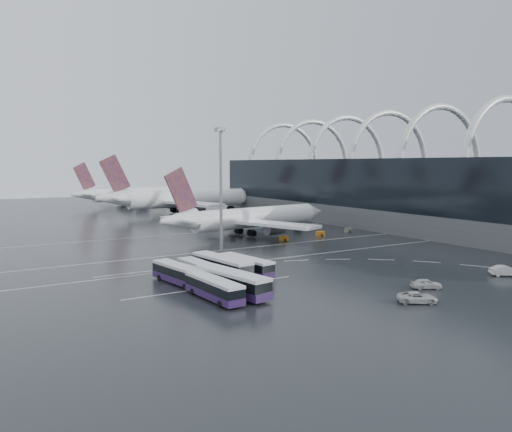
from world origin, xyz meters
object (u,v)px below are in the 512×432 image
bus_row_near_a (179,273)px  van_curve_a (417,297)px  bus_row_far_b (232,282)px  airliner_gate_b (180,199)px  gse_cart_belly_d (348,230)px  van_curve_c (506,271)px  bus_row_near_d (246,265)px  gse_cart_belly_c (284,238)px  airliner_gate_c (128,195)px  van_curve_b (426,284)px  bus_row_near_b (202,271)px  bus_row_far_a (214,288)px  airliner_main (248,218)px  floodlight_mast (221,174)px  gse_cart_belly_a (320,234)px  bus_row_near_c (222,266)px

bus_row_near_a → van_curve_a: 35.22m
bus_row_far_b → bus_row_near_a: bearing=12.2°
airliner_gate_b → gse_cart_belly_d: bearing=-72.8°
airliner_gate_b → van_curve_c: bearing=-86.1°
bus_row_near_d → gse_cart_belly_c: bus_row_near_d is taller
gse_cart_belly_c → van_curve_c: bearing=-78.9°
airliner_gate_c → van_curve_c: size_ratio=10.41×
van_curve_b → bus_row_near_b: bearing=80.9°
airliner_gate_c → van_curve_c: airliner_gate_c is taller
bus_row_near_d → airliner_gate_b: bearing=-25.5°
van_curve_a → gse_cart_belly_d: van_curve_a is taller
van_curve_c → van_curve_b: bearing=124.1°
airliner_gate_b → bus_row_far_a: (-41.24, -111.65, -3.83)m
bus_row_near_d → airliner_main: bearing=-39.7°
floodlight_mast → gse_cart_belly_a: floodlight_mast is taller
van_curve_c → bus_row_near_d: bearing=95.0°
airliner_gate_c → van_curve_a: size_ratio=10.11×
airliner_gate_c → gse_cart_belly_c: bearing=-101.6°
bus_row_near_b → gse_cart_belly_a: bearing=-61.9°
airliner_main → gse_cart_belly_a: (15.56, -10.36, -3.87)m
gse_cart_belly_a → floodlight_mast: bearing=-169.6°
airliner_gate_c → gse_cart_belly_a: (14.22, -118.33, -4.21)m
airliner_gate_c → gse_cart_belly_c: airliner_gate_c is taller
bus_row_near_a → gse_cart_belly_c: bearing=-62.6°
bus_row_near_a → bus_row_far_b: bus_row_far_b is taller
bus_row_near_d → gse_cart_belly_c: (26.71, 27.75, -1.08)m
bus_row_near_b → bus_row_far_a: 11.13m
airliner_gate_b → bus_row_near_d: bearing=-105.8°
floodlight_mast → gse_cart_belly_d: 46.43m
gse_cart_belly_d → bus_row_near_d: bearing=-148.3°
bus_row_far_b → van_curve_b: size_ratio=3.13×
airliner_main → bus_row_near_b: airliner_main is taller
bus_row_near_b → airliner_gate_b: bearing=-24.5°
airliner_gate_b → van_curve_c: (6.85, -123.70, -4.60)m
van_curve_b → floodlight_mast: 49.30m
bus_row_near_a → van_curve_a: bus_row_near_a is taller
bus_row_near_c → van_curve_b: size_ratio=3.12×
bus_row_near_b → van_curve_c: (44.93, -22.71, -0.78)m
bus_row_near_c → van_curve_b: bearing=-142.8°
bus_row_near_d → van_curve_c: 43.37m
airliner_gate_b → bus_row_near_b: airliner_gate_b is taller
van_curve_b → van_curve_a: bearing=152.7°
airliner_main → van_curve_b: (-5.18, -61.60, -3.70)m
airliner_gate_c → van_curve_b: size_ratio=12.02×
airliner_gate_c → gse_cart_belly_a: airliner_gate_c is taller
airliner_main → bus_row_near_b: size_ratio=4.31×
bus_row_near_c → gse_cart_belly_a: 51.83m
van_curve_a → gse_cart_belly_d: 69.77m
airliner_main → gse_cart_belly_c: 12.77m
bus_row_near_c → bus_row_far_b: bearing=153.0°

